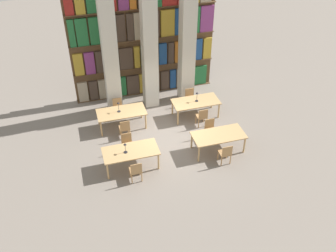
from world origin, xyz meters
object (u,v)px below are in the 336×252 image
Objects in this scene: pillar_center at (149,43)px; reading_table_1 at (219,136)px; chair_3 at (210,129)px; chair_4 at (125,128)px; pillar_left at (109,48)px; desk_lamp_1 at (118,105)px; reading_table_3 at (196,103)px; chair_5 at (118,107)px; chair_2 at (226,153)px; reading_table_0 at (131,152)px; pillar_right at (187,39)px; chair_7 at (190,97)px; chair_0 at (136,171)px; chair_1 at (127,144)px; desk_lamp_0 at (125,146)px; desk_lamp_2 at (197,95)px; chair_6 at (202,116)px; reading_table_2 at (121,113)px.

pillar_center reaches higher than reading_table_1.
chair_4 is at bearing -17.27° from chair_3.
pillar_left is 12.67× the size of desk_lamp_1.
chair_5 is at bearing 164.79° from reading_table_3.
chair_2 is at bearing -89.48° from reading_table_3.
reading_table_0 is 3.35m from chair_5.
chair_3 is at bearing -90.41° from pillar_right.
pillar_center is 4.42m from chair_3.
chair_3 and chair_5 have the same top height.
pillar_right reaches higher than chair_7.
chair_2 is at bearing -90.28° from pillar_right.
pillar_center is 6.78× the size of chair_5.
reading_table_3 is (1.63, -1.53, -2.31)m from pillar_center.
chair_2 is 4.02m from chair_7.
chair_0 is at bearing -167.54° from reading_table_1.
chair_5 is 3.40m from reading_table_3.
reading_table_0 is at bearing 12.49° from chair_3.
chair_2 is 1.00× the size of chair_4.
reading_table_1 is (3.43, -0.80, 0.21)m from chair_1.
desk_lamp_0 is 1.94m from chair_4.
pillar_center is 12.67× the size of desk_lamp_1.
pillar_left reaches higher than chair_1.
chair_1 is at bearing 35.82° from chair_7.
reading_table_0 is (-3.44, -3.98, -2.31)m from pillar_right.
reading_table_1 and reading_table_3 have the same top height.
pillar_left reaches higher than chair_0.
chair_3 is at bearing -28.57° from desk_lamp_1.
desk_lamp_2 is (0.02, -0.78, 0.59)m from chair_7.
desk_lamp_2 is at bearing -90.48° from pillar_right.
desk_lamp_0 is 0.48× the size of chair_5.
reading_table_3 is 4.46× the size of desk_lamp_2.
reading_table_1 is 2.30× the size of chair_5.
chair_4 is at bearing 142.04° from chair_2.
chair_2 is 3.30m from desk_lamp_2.
reading_table_3 is at bearing 91.17° from chair_6.
chair_6 is (3.59, 1.71, -0.57)m from desk_lamp_0.
reading_table_1 is at bearing 166.91° from chair_1.
pillar_left reaches higher than chair_4.
desk_lamp_2 is (3.41, 3.22, 0.59)m from chair_0.
reading_table_2 is at bearing 164.75° from chair_6.
desk_lamp_2 is at bearing 88.21° from chair_6.
chair_0 and chair_1 have the same top height.
chair_4 is (-0.03, -0.78, -0.21)m from reading_table_2.
desk_lamp_1 is at bearing 89.54° from chair_0.
chair_6 is at bearing 35.82° from chair_0.
chair_7 is (3.40, 3.22, -0.21)m from reading_table_0.
reading_table_0 is 2.63m from desk_lamp_1.
pillar_left is 6.78× the size of chair_4.
desk_lamp_1 reaches higher than chair_1.
desk_lamp_0 reaches higher than reading_table_3.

